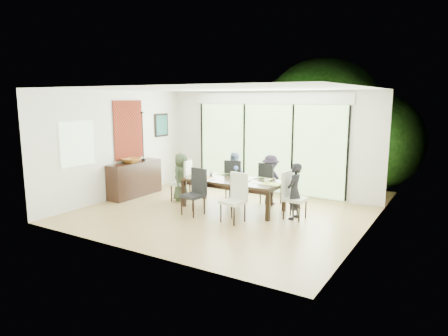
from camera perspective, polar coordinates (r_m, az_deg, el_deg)
The scene contains 62 objects.
floor at distance 8.75m, azimuth -0.86°, elevation -6.74°, with size 6.00×5.00×0.01m, color olive.
ceiling at distance 8.38m, azimuth -0.91°, elevation 11.30°, with size 6.00×5.00×0.01m, color white.
wall_back at distance 10.65m, azimuth 6.35°, elevation 3.66°, with size 6.00×0.02×2.70m, color silver.
wall_front at distance 6.50m, azimuth -12.76°, elevation -0.57°, with size 6.00×0.02×2.70m, color white.
wall_left at distance 10.37m, azimuth -15.12°, elevation 3.20°, with size 0.02×5.00×2.70m, color silver.
wall_right at distance 7.33m, azimuth 19.45°, elevation 0.28°, with size 0.02×5.00×2.70m, color silver.
glass_doors at distance 10.63m, azimuth 6.25°, elevation 2.84°, with size 4.20×0.02×2.30m, color #598C3F.
blinds_header at distance 10.54m, azimuth 6.36°, elevation 9.86°, with size 4.40×0.06×0.28m, color white.
mullion_a at distance 11.66m, azimuth -3.17°, elevation 3.51°, with size 0.05×0.04×2.30m, color black.
mullion_b at distance 10.93m, azimuth 2.90°, elevation 3.08°, with size 0.05×0.04×2.30m, color black.
mullion_c at distance 10.35m, azimuth 9.73°, elevation 2.55°, with size 0.05×0.04×2.30m, color black.
mullion_d at distance 9.92m, azimuth 17.27°, elevation 1.93°, with size 0.05×0.04×2.30m, color black.
side_window at distance 9.54m, azimuth -20.21°, elevation 3.28°, with size 0.02×0.90×1.00m, color #8CAD7F.
deck at distance 11.68m, azimuth 8.08°, elevation -2.78°, with size 6.00×1.80×0.10m, color #553224.
rail_top at distance 12.30m, azimuth 9.62°, elevation 0.66°, with size 6.00×0.08×0.06m, color brown.
foliage_left at distance 13.83m, azimuth 4.33°, elevation 5.51°, with size 3.20×3.20×3.20m, color #14380F.
foliage_mid at distance 13.53m, azimuth 13.90°, elevation 6.68°, with size 4.00×4.00×4.00m, color #14380F.
foliage_right at distance 12.36m, azimuth 20.65°, elevation 3.53°, with size 2.80×2.80×2.80m, color #14380F.
foliage_far at distance 14.53m, azimuth 10.94°, elevation 6.29°, with size 3.60×3.60×3.60m, color #14380F.
table_top at distance 9.07m, azimuth 1.30°, elevation -1.80°, with size 2.21×1.01×0.06m, color black.
table_apron at distance 9.08m, azimuth 1.30°, elevation -2.31°, with size 2.02×0.83×0.09m, color black.
table_leg_fl at distance 9.38m, azimuth -5.76°, elevation -3.61°, with size 0.08×0.08×0.63m, color black.
table_leg_fr at distance 8.29m, azimuth 6.29°, elevation -5.43°, with size 0.08×0.08×0.63m, color black.
table_leg_bl at distance 10.06m, azimuth -2.81°, elevation -2.64°, with size 0.08×0.08×0.63m, color black.
table_leg_br at distance 9.05m, azimuth 8.61°, elevation -4.16°, with size 0.08×0.08×0.63m, color black.
chair_left_end at distance 9.92m, azimuth -6.22°, elevation -1.75°, with size 0.42×0.42×1.01m, color beige, non-canonical shape.
chair_right_end at distance 8.47m, azimuth 10.14°, elevation -3.88°, with size 0.42×0.42×1.01m, color beige, non-canonical shape.
chair_far_left at distance 10.04m, azimuth 1.51°, elevation -1.55°, with size 0.42×0.42×1.01m, color black, non-canonical shape.
chair_far_right at distance 9.59m, azimuth 6.70°, elevation -2.16°, with size 0.42×0.42×1.01m, color black, non-canonical shape.
chair_near_left at distance 8.65m, azimuth -4.47°, elevation -3.46°, with size 0.42×0.42×1.01m, color black, non-canonical shape.
chair_near_right at distance 8.12m, azimuth 1.28°, elevation -4.32°, with size 0.42×0.42×1.01m, color silver, non-canonical shape.
person_left_end at distance 9.89m, azimuth -6.14°, elevation -1.27°, with size 0.55×0.35×1.19m, color #36452E.
person_right_end at distance 8.46m, azimuth 10.03°, elevation -3.29°, with size 0.55×0.35×1.19m, color black.
person_far_left at distance 10.00m, azimuth 1.45°, elevation -1.08°, with size 0.55×0.35×1.19m, color #7F98B8.
person_far_right at distance 9.56m, azimuth 6.66°, elevation -1.67°, with size 0.55×0.35×1.19m, color black.
placemat_left at distance 9.56m, azimuth -3.63°, elevation -1.01°, with size 0.40×0.29×0.01m, color #8AA039.
placemat_right at distance 8.63m, azimuth 6.77°, elevation -2.26°, with size 0.40×0.29×0.01m, color #A3BE43.
placemat_far_l at distance 9.62m, azimuth 0.18°, elevation -0.92°, with size 0.40×0.29×0.01m, color #79AD3D.
placemat_far_r at distance 9.15m, azimuth 5.54°, elevation -1.53°, with size 0.40×0.29×0.01m, color #8EBC43.
placemat_paper at distance 9.10m, azimuth -2.65°, elevation -1.57°, with size 0.40×0.29×0.01m, color white.
tablet_far_l at distance 9.53m, azimuth 0.54°, elevation -0.98°, with size 0.24×0.17×0.01m, color black.
tablet_far_r at distance 9.13m, azimuth 5.12°, elevation -1.51°, with size 0.22×0.16×0.01m, color black.
papers at distance 8.69m, azimuth 5.14°, elevation -2.15°, with size 0.28×0.20×0.00m, color white.
platter_base at distance 9.09m, azimuth -2.65°, elevation -1.48°, with size 0.24×0.24×0.02m, color white.
platter_snacks at distance 9.09m, azimuth -2.65°, elevation -1.38°, with size 0.18×0.18×0.01m, color orange.
vase at distance 9.07m, azimuth 1.74°, elevation -1.26°, with size 0.07×0.07×0.11m, color silver.
hyacinth_stems at distance 9.05m, azimuth 1.74°, elevation -0.58°, with size 0.04×0.04×0.15m, color #337226.
hyacinth_blooms at distance 9.03m, azimuth 1.74°, elevation -0.01°, with size 0.10×0.10×0.10m, color #5465D2.
laptop at distance 9.42m, azimuth -3.48°, elevation -1.12°, with size 0.30×0.19×0.02m, color silver.
cup_a at distance 9.54m, azimuth -1.88°, elevation -0.77°, with size 0.11×0.11×0.09m, color white.
cup_b at distance 8.89m, azimuth 1.82°, elevation -1.57°, with size 0.09×0.09×0.08m, color white.
cup_c at distance 8.78m, azimuth 6.16°, elevation -1.77°, with size 0.11×0.11×0.09m, color white.
book at distance 8.98m, azimuth 2.84°, elevation -1.69°, with size 0.15×0.21×0.02m, color white.
sideboard at distance 10.57m, azimuth -12.61°, elevation -1.54°, with size 0.44×1.58×0.89m, color black.
bowl at distance 10.42m, azimuth -13.09°, elevation 1.07°, with size 0.47×0.47×0.11m, color #955A20.
candlestick_base at distance 10.74m, azimuth -11.41°, elevation 1.19°, with size 0.10×0.10×0.04m, color black.
candlestick_shaft at distance 10.67m, azimuth -11.53°, elevation 4.49°, with size 0.02×0.02×1.23m, color black.
candlestick_pan at distance 10.63m, azimuth -11.64°, elevation 7.77°, with size 0.10×0.10×0.03m, color black.
candle at distance 10.63m, azimuth -11.65°, elevation 8.09°, with size 0.04×0.04×0.10m, color silver.
tapestry at distance 10.59m, azimuth -13.49°, elevation 5.31°, with size 0.02×1.00×1.50m, color maroon.
art_frame at distance 11.54m, azimuth -8.93°, elevation 6.08°, with size 0.03×0.55×0.65m, color black.
art_canvas at distance 11.53m, azimuth -8.86°, elevation 6.07°, with size 0.01×0.45×0.55m, color #174A48.
Camera 1 is at (4.47, -7.09, 2.51)m, focal length 32.00 mm.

